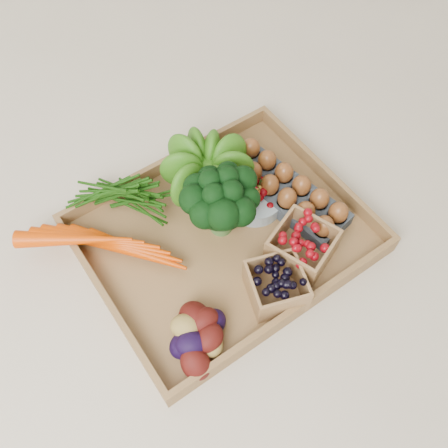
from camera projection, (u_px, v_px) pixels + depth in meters
ground at (224, 239)px, 1.05m from camera, size 4.00×4.00×0.00m
tray at (224, 237)px, 1.04m from camera, size 0.55×0.45×0.01m
carrots at (114, 243)px, 1.00m from camera, size 0.24×0.17×0.06m
lettuce at (207, 168)px, 1.05m from camera, size 0.14×0.14×0.14m
broccoli at (221, 211)px, 1.00m from camera, size 0.16×0.16×0.12m
cherry_bowl at (254, 199)px, 1.07m from camera, size 0.13×0.13×0.03m
egg_carton at (284, 193)px, 1.08m from camera, size 0.15×0.31×0.03m
potatoes at (198, 332)px, 0.88m from camera, size 0.15×0.15×0.09m
punnet_blackberry at (276, 285)px, 0.94m from camera, size 0.13×0.13×0.07m
punnet_raspberry at (302, 246)px, 0.98m from camera, size 0.14×0.14×0.08m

